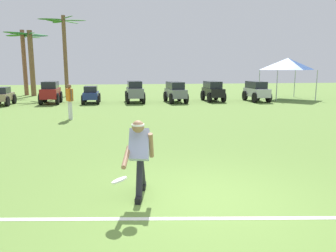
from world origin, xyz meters
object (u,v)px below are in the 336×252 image
object	(u,v)px
parked_car_slot_g	(256,91)
event_tent	(288,64)
parked_car_slot_b	(51,92)
parked_car_slot_f	(213,90)
frisbee_thrower	(139,154)
teammate_near_sideline	(70,98)
palm_tree_left_of_centre	(31,58)
parked_car_slot_e	(175,91)
palm_tree_right_of_centre	(65,47)
parked_car_slot_d	(135,91)
palm_tree_far_left	(24,55)
frisbee_in_flight	(119,180)
parked_car_slot_c	(91,94)
parked_car_slot_a	(2,96)

from	to	relation	value
parked_car_slot_g	event_tent	size ratio (longest dim) A/B	0.79
parked_car_slot_b	parked_car_slot_f	distance (m)	10.63
frisbee_thrower	event_tent	bearing A→B (deg)	55.58
teammate_near_sideline	palm_tree_left_of_centre	distance (m)	14.02
parked_car_slot_e	palm_tree_right_of_centre	distance (m)	10.17
parked_car_slot_d	palm_tree_far_left	world-z (taller)	palm_tree_far_left
teammate_near_sideline	event_tent	world-z (taller)	event_tent
parked_car_slot_b	parked_car_slot_d	size ratio (longest dim) A/B	1.00
frisbee_thrower	parked_car_slot_d	bearing A→B (deg)	87.94
palm_tree_left_of_centre	palm_tree_right_of_centre	world-z (taller)	palm_tree_right_of_centre
palm_tree_far_left	event_tent	world-z (taller)	palm_tree_far_left
frisbee_in_flight	parked_car_slot_g	world-z (taller)	parked_car_slot_g
palm_tree_far_left	event_tent	size ratio (longest dim) A/B	1.72
teammate_near_sideline	frisbee_in_flight	bearing A→B (deg)	-77.69
palm_tree_left_of_centre	frisbee_in_flight	bearing A→B (deg)	-73.19
parked_car_slot_f	parked_car_slot_g	world-z (taller)	same
parked_car_slot_c	palm_tree_far_left	size ratio (longest dim) A/B	0.42
frisbee_thrower	parked_car_slot_g	size ratio (longest dim) A/B	0.58
frisbee_in_flight	parked_car_slot_b	size ratio (longest dim) A/B	0.13
palm_tree_far_left	parked_car_slot_f	bearing A→B (deg)	-26.05
frisbee_thrower	parked_car_slot_b	bearing A→B (deg)	106.36
frisbee_thrower	parked_car_slot_a	world-z (taller)	frisbee_thrower
frisbee_thrower	parked_car_slot_d	world-z (taller)	frisbee_thrower
parked_car_slot_f	palm_tree_left_of_centre	bearing A→B (deg)	155.27
palm_tree_right_of_centre	frisbee_in_flight	bearing A→B (deg)	-79.24
parked_car_slot_b	palm_tree_right_of_centre	xyz separation A→B (m)	(0.15, 5.36, 3.09)
palm_tree_far_left	parked_car_slot_d	bearing A→B (deg)	-39.27
parked_car_slot_a	palm_tree_left_of_centre	distance (m)	7.13
teammate_near_sideline	palm_tree_left_of_centre	size ratio (longest dim) A/B	0.30
frisbee_in_flight	frisbee_thrower	bearing A→B (deg)	65.54
frisbee_thrower	parked_car_slot_e	bearing A→B (deg)	78.40
parked_car_slot_e	parked_car_slot_f	size ratio (longest dim) A/B	1.02
parked_car_slot_e	parked_car_slot_c	bearing A→B (deg)	178.00
parked_car_slot_b	parked_car_slot_d	xyz separation A→B (m)	(5.31, -0.13, 0.00)
parked_car_slot_e	event_tent	world-z (taller)	event_tent
frisbee_in_flight	palm_tree_far_left	bearing A→B (deg)	107.91
parked_car_slot_f	event_tent	world-z (taller)	event_tent
teammate_near_sideline	parked_car_slot_c	size ratio (longest dim) A/B	0.71
parked_car_slot_c	palm_tree_left_of_centre	world-z (taller)	palm_tree_left_of_centre
palm_tree_right_of_centre	event_tent	xyz separation A→B (m)	(16.21, -4.51, -1.32)
frisbee_thrower	teammate_near_sideline	size ratio (longest dim) A/B	0.90
parked_car_slot_e	event_tent	xyz separation A→B (m)	(8.39, 1.21, 1.79)
teammate_near_sideline	palm_tree_right_of_centre	bearing A→B (deg)	99.47
teammate_near_sideline	palm_tree_far_left	distance (m)	14.98
palm_tree_right_of_centre	palm_tree_far_left	bearing A→B (deg)	155.92
frisbee_in_flight	parked_car_slot_g	xyz separation A→B (m)	(9.13, 16.40, 0.12)
parked_car_slot_d	palm_tree_left_of_centre	world-z (taller)	palm_tree_left_of_centre
frisbee_in_flight	teammate_near_sideline	bearing A→B (deg)	102.31
frisbee_thrower	parked_car_slot_f	xyz separation A→B (m)	(5.90, 16.21, -0.07)
palm_tree_left_of_centre	event_tent	bearing A→B (deg)	-15.71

